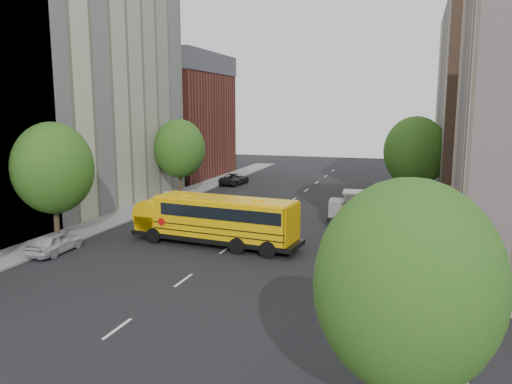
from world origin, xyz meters
The scene contains 19 objects.
ground centered at (0.00, 0.00, 0.00)m, with size 120.00×120.00×0.00m, color black.
sidewalk_left centered at (-11.50, 5.00, 0.06)m, with size 3.00×80.00×0.12m, color slate.
sidewalk_right centered at (11.50, 5.00, 0.06)m, with size 3.00×80.00×0.12m, color slate.
lane_markings centered at (0.00, 10.00, 0.01)m, with size 0.15×64.00×0.01m, color silver.
building_left_cream centered at (-18.00, 6.00, 10.00)m, with size 10.00×26.00×20.00m, color #BFBB9A.
building_left_redbrick centered at (-18.00, 28.00, 6.50)m, with size 10.00×15.00×13.00m, color maroon.
building_right_far centered at (18.00, 20.00, 9.00)m, with size 10.00×22.00×18.00m, color tan.
street_tree_1 centered at (-11.00, -4.00, 4.95)m, with size 5.12×5.12×7.90m.
street_tree_2 centered at (-11.00, 14.00, 4.83)m, with size 4.99×4.99×7.71m.
street_tree_3 centered at (11.00, -18.00, 4.45)m, with size 4.61×4.61×7.11m.
street_tree_4 centered at (11.00, 14.00, 5.08)m, with size 5.25×5.25×8.10m.
street_tree_5 centered at (11.00, 26.00, 4.70)m, with size 4.86×4.86×7.51m.
school_bus centered at (-1.11, -1.25, 1.79)m, with size 11.61×3.88×3.21m.
safari_truck centered at (7.93, 7.40, 1.36)m, with size 6.14×2.63×2.56m.
parked_car_0 centered at (-9.60, -5.94, 0.66)m, with size 1.56×3.88×1.32m, color silver.
parked_car_1 centered at (-8.80, 9.01, 0.78)m, with size 1.66×4.75×1.56m, color silver.
parked_car_2 centered at (-8.80, 23.49, 0.65)m, with size 2.15×4.66×1.30m, color black.
parked_car_3 centered at (9.08, -5.96, 0.70)m, with size 1.97×4.85×1.41m, color maroon.
parked_car_4 centered at (9.60, 14.50, 0.76)m, with size 1.80×4.48×1.53m, color #383963.
Camera 1 is at (11.02, -30.18, 8.72)m, focal length 35.00 mm.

